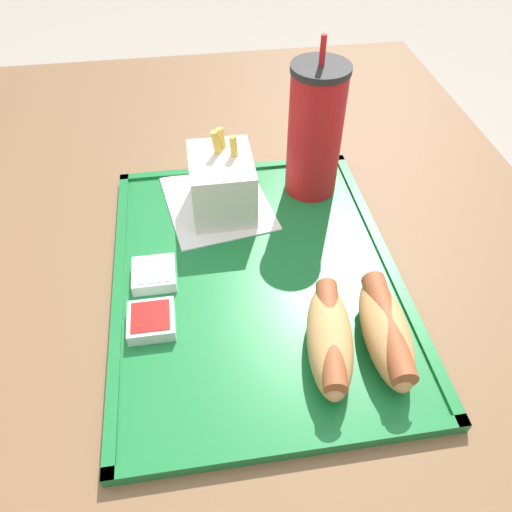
% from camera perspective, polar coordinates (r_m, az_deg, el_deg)
% --- Properties ---
extents(ground_plane, '(8.00, 8.00, 0.00)m').
position_cam_1_polar(ground_plane, '(1.25, -1.14, -27.16)').
color(ground_plane, '#ADA393').
extents(dining_table, '(1.32, 0.89, 0.75)m').
position_cam_1_polar(dining_table, '(0.90, -1.50, -20.04)').
color(dining_table, brown).
rests_on(dining_table, ground_plane).
extents(food_tray, '(0.44, 0.33, 0.01)m').
position_cam_1_polar(food_tray, '(0.59, -0.00, -2.35)').
color(food_tray, '#197233').
rests_on(food_tray, dining_table).
extents(paper_napkin, '(0.17, 0.15, 0.00)m').
position_cam_1_polar(paper_napkin, '(0.68, -4.41, 6.09)').
color(paper_napkin, white).
rests_on(paper_napkin, food_tray).
extents(soda_cup, '(0.07, 0.07, 0.21)m').
position_cam_1_polar(soda_cup, '(0.67, 6.76, 13.93)').
color(soda_cup, red).
rests_on(soda_cup, food_tray).
extents(hot_dog_far, '(0.14, 0.06, 0.05)m').
position_cam_1_polar(hot_dog_far, '(0.52, 14.65, -8.22)').
color(hot_dog_far, tan).
rests_on(hot_dog_far, food_tray).
extents(hot_dog_near, '(0.14, 0.07, 0.05)m').
position_cam_1_polar(hot_dog_near, '(0.51, 8.42, -9.22)').
color(hot_dog_near, tan).
rests_on(hot_dog_near, food_tray).
extents(fries_carton, '(0.10, 0.08, 0.11)m').
position_cam_1_polar(fries_carton, '(0.65, -4.02, 8.22)').
color(fries_carton, silver).
rests_on(fries_carton, food_tray).
extents(sauce_cup_mayo, '(0.05, 0.05, 0.02)m').
position_cam_1_polar(sauce_cup_mayo, '(0.59, -11.57, -2.01)').
color(sauce_cup_mayo, silver).
rests_on(sauce_cup_mayo, food_tray).
extents(sauce_cup_ketchup, '(0.05, 0.05, 0.02)m').
position_cam_1_polar(sauce_cup_ketchup, '(0.55, -11.88, -7.20)').
color(sauce_cup_ketchup, silver).
rests_on(sauce_cup_ketchup, food_tray).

